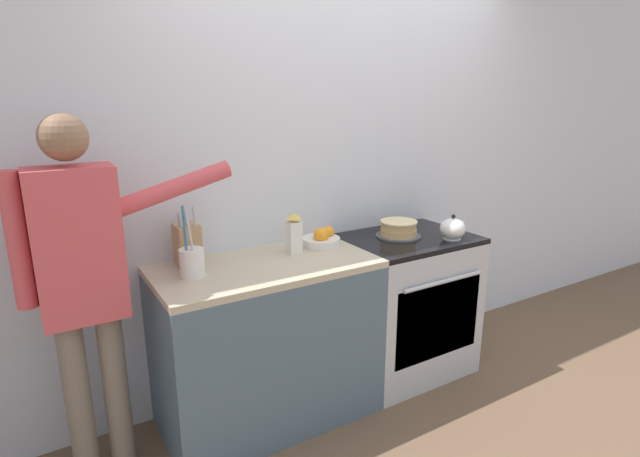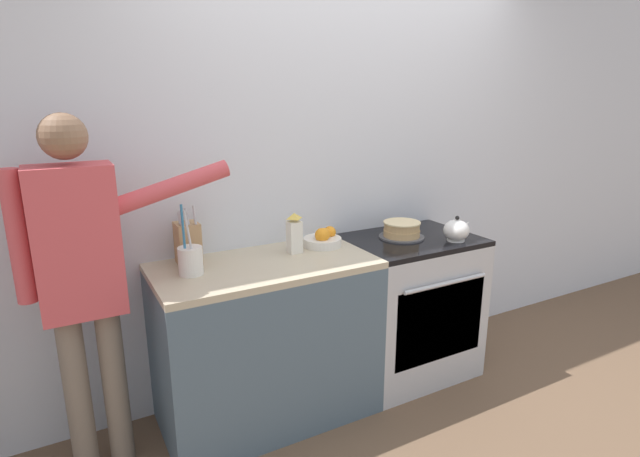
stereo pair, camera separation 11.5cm
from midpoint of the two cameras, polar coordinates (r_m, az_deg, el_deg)
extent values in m
plane|color=brown|center=(3.09, 10.04, -19.32)|extent=(16.00, 16.00, 0.00)
cube|color=silver|center=(3.08, 3.95, 7.00)|extent=(8.00, 0.04, 2.60)
cube|color=#4C6070|center=(2.77, -4.85, -13.02)|extent=(1.14, 0.60, 0.86)
cube|color=#BCAD8E|center=(2.59, -5.07, -4.30)|extent=(1.14, 0.60, 0.03)
cube|color=#B7BABF|center=(3.24, 11.06, -8.90)|extent=(0.78, 0.60, 0.86)
cube|color=black|center=(3.03, 14.64, -10.38)|extent=(0.64, 0.01, 0.47)
cylinder|color=#B7BABF|center=(2.92, 15.32, -6.09)|extent=(0.59, 0.02, 0.02)
cube|color=black|center=(3.08, 11.47, -1.31)|extent=(0.78, 0.60, 0.03)
cylinder|color=#4C4C51|center=(3.07, 10.35, -0.94)|extent=(0.27, 0.27, 0.01)
cylinder|color=tan|center=(3.06, 10.37, -0.49)|extent=(0.22, 0.22, 0.04)
cylinder|color=tan|center=(3.05, 10.41, 0.24)|extent=(0.21, 0.21, 0.04)
cylinder|color=beige|center=(3.05, 10.43, 0.69)|extent=(0.22, 0.22, 0.01)
cylinder|color=white|center=(3.08, 16.28, -1.28)|extent=(0.11, 0.11, 0.01)
ellipsoid|color=white|center=(3.06, 16.36, -0.20)|extent=(0.15, 0.15, 0.13)
cone|color=white|center=(3.11, 17.33, 0.37)|extent=(0.07, 0.03, 0.07)
sphere|color=black|center=(3.05, 16.47, 1.18)|extent=(0.02, 0.02, 0.02)
cube|color=tan|center=(2.61, -13.65, -1.65)|extent=(0.11, 0.13, 0.21)
cylinder|color=#B2B2B7|center=(2.54, -14.38, 1.12)|extent=(0.01, 0.04, 0.08)
cylinder|color=#B2B2B7|center=(2.55, -13.64, 1.07)|extent=(0.01, 0.03, 0.06)
cylinder|color=#B2B2B7|center=(2.55, -12.90, 1.50)|extent=(0.01, 0.04, 0.09)
cylinder|color=#B2B2B7|center=(2.57, -14.55, 1.12)|extent=(0.01, 0.03, 0.06)
cylinder|color=#B2B2B7|center=(2.57, -13.82, 1.39)|extent=(0.01, 0.04, 0.08)
cylinder|color=silver|center=(2.46, -13.28, -3.63)|extent=(0.12, 0.12, 0.14)
cylinder|color=teal|center=(2.42, -14.01, -0.81)|extent=(0.02, 0.05, 0.30)
cylinder|color=#B7BABF|center=(2.40, -13.39, -1.16)|extent=(0.04, 0.02, 0.27)
cylinder|color=silver|center=(2.85, 1.43, -1.53)|extent=(0.22, 0.22, 0.05)
sphere|color=orange|center=(2.83, 1.35, -0.73)|extent=(0.08, 0.08, 0.08)
sphere|color=orange|center=(2.89, 2.27, -0.43)|extent=(0.07, 0.07, 0.07)
sphere|color=orange|center=(2.81, 1.41, -0.80)|extent=(0.08, 0.08, 0.08)
sphere|color=orange|center=(2.85, 1.66, -0.64)|extent=(0.07, 0.07, 0.07)
sphere|color=orange|center=(2.84, 1.30, -0.70)|extent=(0.07, 0.07, 0.07)
cube|color=white|center=(2.72, -1.74, -0.99)|extent=(0.07, 0.07, 0.18)
pyramid|color=#E0BC4C|center=(2.69, -1.76, 1.46)|extent=(0.07, 0.07, 0.03)
cylinder|color=#7A6B5B|center=(2.62, -24.76, -17.06)|extent=(0.11, 0.11, 0.80)
cylinder|color=#7A6B5B|center=(2.63, -21.16, -16.55)|extent=(0.11, 0.11, 0.80)
cube|color=#D14C51|center=(2.34, -24.77, -1.40)|extent=(0.34, 0.20, 0.66)
cylinder|color=#D14C51|center=(2.32, -30.04, -0.89)|extent=(0.08, 0.08, 0.56)
cylinder|color=#D14C51|center=(2.35, -15.45, 4.50)|extent=(0.56, 0.08, 0.22)
sphere|color=#846047|center=(2.26, -26.03, 9.44)|extent=(0.19, 0.19, 0.19)
camera|label=1|loc=(0.06, -88.76, 0.34)|focal=28.00mm
camera|label=2|loc=(0.06, 91.24, -0.34)|focal=28.00mm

